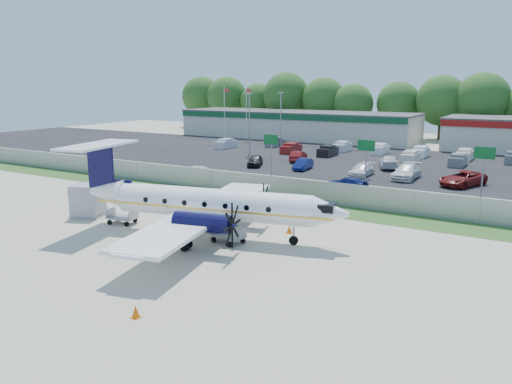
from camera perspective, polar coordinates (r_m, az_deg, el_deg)
The scene contains 32 objects.
ground at distance 33.81m, azimuth -5.20°, elevation -5.67°, with size 170.00×170.00×0.00m, color #BBB49E.
grass_verge at distance 43.73m, azimuth 4.00°, elevation -1.50°, with size 170.00×4.00×0.02m, color #2D561E.
access_road at distance 49.94m, azimuth 7.60°, elevation 0.15°, with size 170.00×8.00×0.02m, color black.
parking_lot at distance 69.48m, azimuth 14.42°, elevation 3.27°, with size 170.00×32.00×0.02m, color black.
perimeter_fence at distance 45.26m, azimuth 5.15°, elevation 0.24°, with size 120.00×0.06×1.99m.
building_west at distance 98.23m, azimuth 4.57°, elevation 7.67°, with size 46.40×12.40×5.24m.
sign_left at distance 56.27m, azimuth 1.74°, elevation 5.33°, with size 1.80×0.26×5.00m.
sign_mid at distance 51.92m, azimuth 12.47°, elevation 4.47°, with size 1.80×0.26×5.00m.
sign_right at distance 49.66m, azimuth 24.61°, elevation 3.30°, with size 1.80×0.26×5.00m.
flagpole_west at distance 97.96m, azimuth -3.59°, elevation 9.44°, with size 1.06×0.12×10.00m.
flagpole_east at distance 95.26m, azimuth -1.07°, elevation 9.38°, with size 1.06×0.12×10.00m.
light_pole_nw at distance 75.11m, azimuth -0.75°, elevation 8.31°, with size 0.90×0.35×9.09m.
light_pole_sw at distance 83.80m, azimuth 2.84°, elevation 8.70°, with size 0.90×0.35×9.09m.
tree_line at distance 102.35m, azimuth 19.83°, elevation 5.69°, with size 112.00×6.00×14.00m, color #245118, non-canonical shape.
aircraft at distance 34.40m, azimuth -5.62°, elevation -1.28°, with size 20.07×19.65×6.12m.
pushback_tug at distance 32.17m, azimuth -12.37°, elevation -5.82°, with size 2.38×1.96×1.16m.
baggage_cart_near at distance 39.13m, azimuth -15.05°, elevation -2.78°, with size 2.33×1.69×1.11m.
baggage_cart_far at distance 33.32m, azimuth -3.21°, elevation -4.94°, with size 2.43×1.77×1.16m.
service_container at distance 41.99m, azimuth -18.65°, elevation -1.03°, with size 3.01×3.01×2.57m.
cone_nose at distance 35.55m, azimuth 3.83°, elevation -4.26°, with size 0.43×0.43×0.61m.
cone_port_wing at distance 23.85m, azimuth -13.59°, elevation -13.16°, with size 0.41×0.41×0.58m.
cone_starboard_wing at distance 42.62m, azimuth 2.99°, elevation -1.49°, with size 0.40×0.40×0.57m.
road_car_west at distance 55.52m, azimuth -6.30°, elevation 1.39°, with size 1.91×4.74×1.62m, color beige.
road_car_mid at distance 50.70m, azimuth 10.32°, elevation 0.23°, with size 1.79×4.41×1.28m, color navy.
parked_car_a at distance 64.38m, azimuth -0.11°, elevation 2.96°, with size 1.73×4.29×1.46m, color black.
parked_car_b at distance 62.05m, azimuth 5.39°, elevation 2.56°, with size 1.44×4.14×1.36m, color navy.
parked_car_c at distance 58.75m, azimuth 11.96°, elevation 1.80°, with size 1.95×4.79×1.39m, color silver.
parked_car_d at distance 58.07m, azimuth 16.78°, elevation 1.42°, with size 2.32×5.72×1.66m, color silver.
parked_car_e at distance 56.06m, azimuth 22.50°, elevation 0.63°, with size 2.63×5.70×1.59m, color maroon.
parked_car_f at distance 68.36m, azimuth 4.86°, elevation 3.46°, with size 1.56×4.47×1.47m, color maroon.
parked_car_g at distance 65.05m, azimuth 14.90°, elevation 2.65°, with size 2.25×5.53×1.60m, color silver.
far_parking_rows at distance 74.25m, azimuth 15.51°, elevation 3.76°, with size 56.00×10.00×1.60m, color gray, non-canonical shape.
Camera 1 is at (18.90, -26.05, 10.36)m, focal length 35.00 mm.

